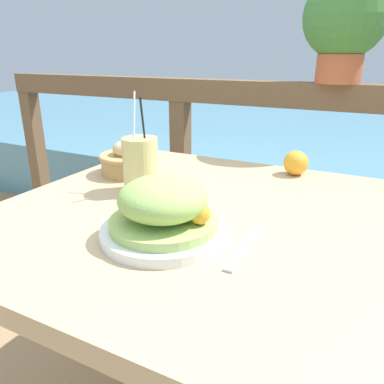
{
  "coord_description": "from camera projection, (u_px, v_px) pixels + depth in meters",
  "views": [
    {
      "loc": [
        0.32,
        -0.7,
        1.09
      ],
      "look_at": [
        -0.01,
        -0.05,
        0.82
      ],
      "focal_mm": 35.0,
      "sensor_mm": 36.0,
      "label": 1
    }
  ],
  "objects": [
    {
      "name": "fork",
      "position": [
        245.0,
        247.0,
        0.68
      ],
      "size": [
        0.02,
        0.18,
        0.0
      ],
      "color": "silver",
      "rests_on": "patio_table"
    },
    {
      "name": "salad_plate",
      "position": [
        163.0,
        212.0,
        0.71
      ],
      "size": [
        0.24,
        0.24,
        0.12
      ],
      "color": "white",
      "rests_on": "patio_table"
    },
    {
      "name": "drink_glass",
      "position": [
        141.0,
        165.0,
        0.94
      ],
      "size": [
        0.09,
        0.09,
        0.25
      ],
      "color": "#DBCC7F",
      "rests_on": "patio_table"
    },
    {
      "name": "patio_table",
      "position": [
        207.0,
        255.0,
        0.87
      ],
      "size": [
        0.93,
        0.87,
        0.76
      ],
      "color": "tan",
      "rests_on": "ground_plane"
    },
    {
      "name": "potted_plant",
      "position": [
        345.0,
        21.0,
        1.21
      ],
      "size": [
        0.27,
        0.27,
        0.34
      ],
      "color": "#B75B38",
      "rests_on": "railing_fence"
    },
    {
      "name": "orange_near_basket",
      "position": [
        296.0,
        163.0,
        1.08
      ],
      "size": [
        0.07,
        0.07,
        0.07
      ],
      "color": "#F9A328",
      "rests_on": "patio_table"
    },
    {
      "name": "railing_fence",
      "position": [
        284.0,
        157.0,
        1.44
      ],
      "size": [
        2.8,
        0.08,
        0.99
      ],
      "color": "brown",
      "rests_on": "ground_plane"
    },
    {
      "name": "bread_basket",
      "position": [
        128.0,
        160.0,
        1.09
      ],
      "size": [
        0.17,
        0.17,
        0.1
      ],
      "color": "tan",
      "rests_on": "patio_table"
    },
    {
      "name": "sea_backdrop",
      "position": [
        343.0,
        148.0,
        3.7
      ],
      "size": [
        12.0,
        4.0,
        0.43
      ],
      "color": "#568EA8",
      "rests_on": "ground_plane"
    }
  ]
}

